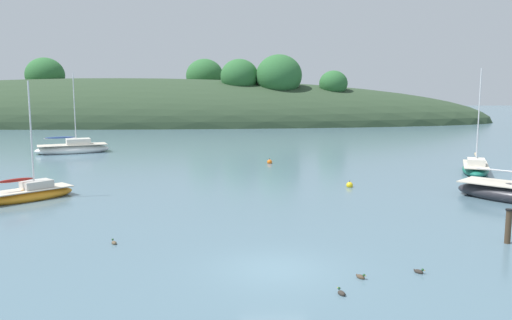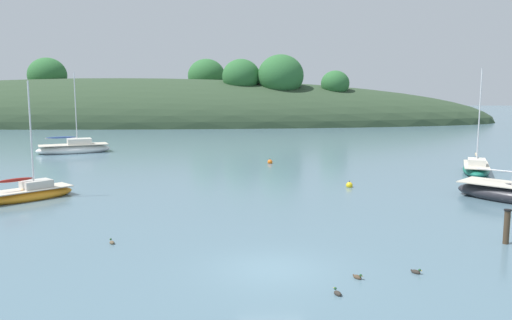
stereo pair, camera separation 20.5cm
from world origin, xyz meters
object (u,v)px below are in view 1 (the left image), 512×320
mooring_buoy_inner (350,185)px  duck_straggler (419,272)px  duck_lone_left (361,277)px  sailboat_blue_center (31,194)px  duck_trailing (341,293)px  sailboat_navy_dinghy (475,168)px  jetty_piling (508,226)px  sailboat_orange_cutter (73,149)px  mooring_buoy_outer (270,162)px  duck_lone_right (114,243)px

mooring_buoy_inner → duck_straggler: 15.93m
mooring_buoy_inner → duck_lone_left: size_ratio=1.37×
sailboat_blue_center → duck_trailing: bearing=-43.4°
sailboat_navy_dinghy → jetty_piling: size_ratio=5.61×
sailboat_orange_cutter → duck_trailing: bearing=-61.5°
mooring_buoy_outer → duck_lone_right: size_ratio=1.37×
sailboat_navy_dinghy → jetty_piling: sailboat_navy_dinghy is taller
sailboat_navy_dinghy → duck_straggler: (-12.03, -21.35, -0.31)m
duck_trailing → duck_straggler: bearing=30.1°
sailboat_blue_center → mooring_buoy_outer: sailboat_blue_center is taller
sailboat_orange_cutter → duck_straggler: 42.27m
sailboat_navy_dinghy → duck_lone_right: sailboat_navy_dinghy is taller
mooring_buoy_outer → duck_lone_right: 24.61m
duck_lone_left → duck_straggler: same height
duck_lone_left → sailboat_orange_cutter: bearing=120.5°
mooring_buoy_inner → duck_lone_right: bearing=-135.9°
sailboat_navy_dinghy → mooring_buoy_inner: (-10.99, -5.45, -0.24)m
duck_lone_right → sailboat_blue_center: bearing=127.9°
duck_lone_left → jetty_piling: size_ratio=0.27×
jetty_piling → duck_lone_right: bearing=178.4°
mooring_buoy_outer → duck_straggler: size_ratio=1.43×
duck_lone_left → duck_lone_right: same height
jetty_piling → sailboat_orange_cutter: bearing=131.3°
sailboat_blue_center → duck_lone_left: size_ratio=17.93×
mooring_buoy_inner → duck_lone_right: size_ratio=1.37×
sailboat_navy_dinghy → duck_straggler: bearing=-119.4°
mooring_buoy_inner → duck_straggler: size_ratio=1.43×
mooring_buoy_outer → duck_trailing: bearing=-89.0°
sailboat_orange_cutter → duck_lone_right: 33.67m
duck_trailing → duck_straggler: 3.56m
sailboat_blue_center → duck_straggler: 22.41m
mooring_buoy_inner → duck_lone_right: mooring_buoy_inner is taller
jetty_piling → duck_trailing: bearing=-147.4°
sailboat_blue_center → sailboat_orange_cutter: (-4.79, 22.59, 0.10)m
sailboat_orange_cutter → mooring_buoy_outer: 21.30m
duck_lone_left → duck_trailing: bearing=-124.6°
duck_trailing → jetty_piling: bearing=32.6°
sailboat_orange_cutter → duck_lone_left: size_ratio=21.30×
sailboat_orange_cutter → duck_straggler: bearing=-56.7°
sailboat_blue_center → duck_lone_left: 20.95m
jetty_piling → duck_lone_left: bearing=-152.0°
duck_lone_right → jetty_piling: jetty_piling is taller
sailboat_navy_dinghy → duck_trailing: sailboat_navy_dinghy is taller
mooring_buoy_outer → sailboat_orange_cutter: bearing=157.3°
sailboat_navy_dinghy → mooring_buoy_outer: 16.64m
duck_straggler → jetty_piling: jetty_piling is taller
mooring_buoy_inner → duck_lone_left: (-3.18, -16.33, -0.07)m
duck_straggler → duck_trailing: bearing=-149.9°
sailboat_orange_cutter → duck_lone_right: (11.77, -31.55, -0.38)m
sailboat_blue_center → mooring_buoy_inner: bearing=9.2°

